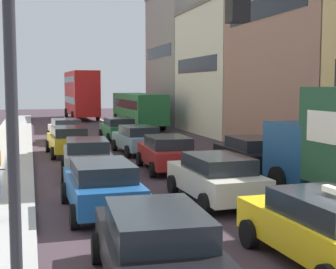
% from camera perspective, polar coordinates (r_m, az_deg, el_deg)
% --- Properties ---
extents(sidewalk_left, '(2.60, 64.00, 0.14)m').
position_cam_1_polar(sidewalk_left, '(28.01, -17.87, -1.92)').
color(sidewalk_left, '#999999').
rests_on(sidewalk_left, ground).
extents(lane_stripe_left, '(0.16, 60.00, 0.01)m').
position_cam_1_polar(lane_stripe_left, '(28.24, -7.68, -1.77)').
color(lane_stripe_left, silver).
rests_on(lane_stripe_left, ground).
extents(lane_stripe_right, '(0.16, 60.00, 0.01)m').
position_cam_1_polar(lane_stripe_right, '(28.89, -0.98, -1.55)').
color(lane_stripe_right, silver).
rests_on(lane_stripe_right, ground).
extents(building_row_right, '(7.20, 43.90, 14.22)m').
position_cam_1_polar(building_row_right, '(34.62, 11.05, 9.16)').
color(building_row_right, gray).
rests_on(building_row_right, ground).
extents(traffic_light_pole, '(3.58, 0.38, 5.50)m').
position_cam_1_polar(traffic_light_pole, '(6.87, -6.99, 7.13)').
color(traffic_light_pole, '#2D2D33').
rests_on(traffic_light_pole, ground).
extents(taxi_centre_lane_front, '(2.20, 4.37, 1.66)m').
position_cam_1_polar(taxi_centre_lane_front, '(10.61, 17.59, -10.12)').
color(taxi_centre_lane_front, yellow).
rests_on(taxi_centre_lane_front, ground).
extents(sedan_left_lane_front, '(2.25, 4.39, 1.49)m').
position_cam_1_polar(sedan_left_lane_front, '(9.06, -1.45, -12.59)').
color(sedan_left_lane_front, black).
rests_on(sedan_left_lane_front, ground).
extents(sedan_centre_lane_second, '(2.17, 4.36, 1.49)m').
position_cam_1_polar(sedan_centre_lane_second, '(15.58, 5.50, -4.86)').
color(sedan_centre_lane_second, beige).
rests_on(sedan_centre_lane_second, ground).
extents(wagon_left_lane_second, '(2.10, 4.32, 1.49)m').
position_cam_1_polar(wagon_left_lane_second, '(14.35, -7.58, -5.79)').
color(wagon_left_lane_second, '#194C8C').
rests_on(wagon_left_lane_second, ground).
extents(hatchback_centre_lane_third, '(2.19, 4.36, 1.49)m').
position_cam_1_polar(hatchback_centre_lane_third, '(21.12, -0.08, -2.05)').
color(hatchback_centre_lane_third, '#A51E1E').
rests_on(hatchback_centre_lane_third, ground).
extents(sedan_left_lane_third, '(2.26, 4.39, 1.49)m').
position_cam_1_polar(sedan_left_lane_third, '(20.32, -9.24, -2.44)').
color(sedan_left_lane_third, gray).
rests_on(sedan_left_lane_third, ground).
extents(coupe_centre_lane_fourth, '(2.29, 4.41, 1.49)m').
position_cam_1_polar(coupe_centre_lane_fourth, '(26.48, -3.47, -0.49)').
color(coupe_centre_lane_fourth, '#759EB7').
rests_on(coupe_centre_lane_fourth, ground).
extents(sedan_left_lane_fourth, '(2.24, 4.39, 1.49)m').
position_cam_1_polar(sedan_left_lane_fourth, '(26.39, -11.31, -0.62)').
color(sedan_left_lane_fourth, '#B29319').
rests_on(sedan_left_lane_fourth, ground).
extents(sedan_centre_lane_fifth, '(2.16, 4.35, 1.49)m').
position_cam_1_polar(sedan_centre_lane_fifth, '(33.04, -5.68, 0.72)').
color(sedan_centre_lane_fifth, '#19592D').
rests_on(sedan_centre_lane_fifth, ground).
extents(sedan_left_lane_fifth, '(2.28, 4.40, 1.49)m').
position_cam_1_polar(sedan_left_lane_fifth, '(32.54, -11.61, 0.55)').
color(sedan_left_lane_fifth, silver).
rests_on(sedan_left_lane_fifth, ground).
extents(sedan_right_lane_behind_truck, '(2.13, 4.33, 1.49)m').
position_cam_1_polar(sedan_right_lane_behind_truck, '(20.93, 9.53, -2.20)').
color(sedan_right_lane_behind_truck, black).
rests_on(sedan_right_lane_behind_truck, ground).
extents(bus_mid_queue_primary, '(2.94, 10.54, 2.90)m').
position_cam_1_polar(bus_mid_queue_primary, '(42.90, -3.40, 3.16)').
color(bus_mid_queue_primary, '#1E6033').
rests_on(bus_mid_queue_primary, ground).
extents(bus_far_queue_secondary, '(3.01, 10.56, 5.06)m').
position_cam_1_polar(bus_far_queue_secondary, '(54.30, -9.89, 4.74)').
color(bus_far_queue_secondary, '#B21919').
rests_on(bus_far_queue_secondary, ground).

